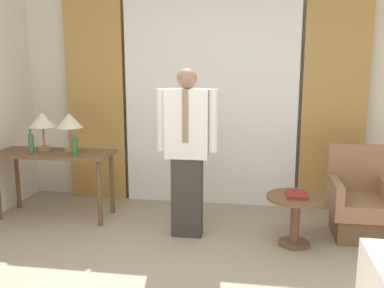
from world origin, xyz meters
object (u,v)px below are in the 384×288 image
at_px(table_lamp_left, 43,121).
at_px(book, 297,195).
at_px(bottle_near_edge, 31,144).
at_px(bottle_by_lamp, 75,146).
at_px(table_lamp_right, 69,122).
at_px(side_table, 295,212).
at_px(armchair, 359,205).
at_px(desk, 55,162).
at_px(person, 187,147).

relative_size(table_lamp_left, book, 1.77).
xyz_separation_m(bottle_near_edge, bottle_by_lamp, (0.48, 0.03, -0.02)).
relative_size(table_lamp_right, bottle_by_lamp, 1.96).
relative_size(side_table, book, 2.30).
relative_size(table_lamp_right, book, 1.77).
relative_size(armchair, book, 3.69).
xyz_separation_m(desk, person, (1.55, -0.30, 0.28)).
height_order(side_table, book, book).
xyz_separation_m(table_lamp_right, bottle_near_edge, (-0.36, -0.21, -0.22)).
relative_size(bottle_by_lamp, person, 0.13).
bearing_deg(side_table, person, 176.17).
bearing_deg(bottle_by_lamp, table_lamp_right, 126.01).
height_order(table_lamp_left, bottle_by_lamp, table_lamp_left).
height_order(armchair, side_table, armchair).
height_order(armchair, book, armchair).
bearing_deg(table_lamp_right, table_lamp_left, 180.00).
bearing_deg(desk, armchair, -0.50).
relative_size(bottle_by_lamp, side_table, 0.39).
bearing_deg(person, bottle_by_lamp, 170.36).
distance_m(table_lamp_right, book, 2.56).
bearing_deg(side_table, book, 25.00).
bearing_deg(side_table, table_lamp_right, 169.35).
distance_m(armchair, book, 0.75).
bearing_deg(side_table, desk, 171.95).
bearing_deg(bottle_near_edge, desk, 30.95).
xyz_separation_m(table_lamp_right, armchair, (3.10, -0.12, -0.76)).
height_order(desk, book, desk).
relative_size(table_lamp_left, armchair, 0.48).
distance_m(armchair, side_table, 0.74).
relative_size(armchair, side_table, 1.60).
distance_m(bottle_near_edge, book, 2.84).
relative_size(desk, bottle_near_edge, 4.73).
distance_m(desk, bottle_by_lamp, 0.36).
bearing_deg(armchair, person, -171.03).
xyz_separation_m(table_lamp_left, side_table, (2.77, -0.46, -0.74)).
distance_m(desk, book, 2.64).
height_order(table_lamp_right, bottle_near_edge, table_lamp_right).
bearing_deg(table_lamp_left, armchair, -2.01).
bearing_deg(table_lamp_right, bottle_near_edge, -149.46).
distance_m(table_lamp_left, side_table, 2.90).
bearing_deg(person, bottle_near_edge, 174.12).
xyz_separation_m(table_lamp_right, person, (1.39, -0.39, -0.16)).
bearing_deg(armchair, table_lamp_right, 177.78).
xyz_separation_m(table_lamp_right, book, (2.45, -0.46, -0.57)).
xyz_separation_m(table_lamp_left, armchair, (3.42, -0.12, -0.76)).
height_order(person, side_table, person).
bearing_deg(bottle_near_edge, book, -5.07).
bearing_deg(bottle_near_edge, side_table, -5.11).
height_order(bottle_by_lamp, side_table, bottle_by_lamp).
xyz_separation_m(armchair, book, (-0.65, -0.34, 0.18)).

